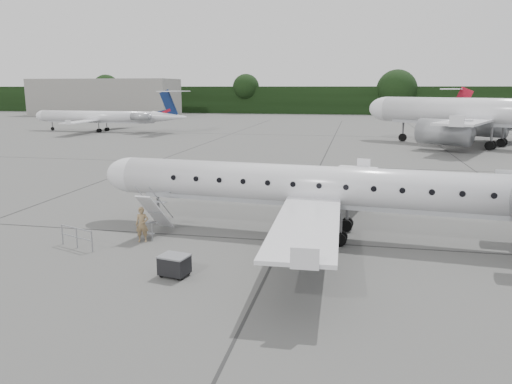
# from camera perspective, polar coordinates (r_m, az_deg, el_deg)

# --- Properties ---
(ground) EXTENTS (320.00, 320.00, 0.00)m
(ground) POSITION_cam_1_polar(r_m,az_deg,el_deg) (22.01, 12.50, -8.64)
(ground) COLOR #565754
(ground) RESTS_ON ground
(treeline) EXTENTS (260.00, 4.00, 8.00)m
(treeline) POSITION_cam_1_polar(r_m,az_deg,el_deg) (150.70, 11.79, 10.21)
(treeline) COLOR black
(treeline) RESTS_ON ground
(terminal_building) EXTENTS (40.00, 14.00, 10.00)m
(terminal_building) POSITION_cam_1_polar(r_m,az_deg,el_deg) (147.93, -16.89, 10.32)
(terminal_building) COLOR gray
(terminal_building) RESTS_ON ground
(main_regional_jet) EXTENTS (30.47, 23.28, 7.33)m
(main_regional_jet) POSITION_cam_1_polar(r_m,az_deg,el_deg) (25.67, 7.98, 2.91)
(main_regional_jet) COLOR silver
(main_regional_jet) RESTS_ON ground
(airstair) EXTENTS (1.09, 2.56, 2.30)m
(airstair) POSITION_cam_1_polar(r_m,az_deg,el_deg) (26.73, -11.44, -2.36)
(airstair) COLOR silver
(airstair) RESTS_ON ground
(passenger) EXTENTS (0.73, 0.56, 1.78)m
(passenger) POSITION_cam_1_polar(r_m,az_deg,el_deg) (25.62, -12.89, -3.64)
(passenger) COLOR olive
(passenger) RESTS_ON ground
(safety_railing) EXTENTS (2.08, 0.88, 1.00)m
(safety_railing) POSITION_cam_1_polar(r_m,az_deg,el_deg) (25.59, -19.80, -4.99)
(safety_railing) COLOR gray
(safety_railing) RESTS_ON ground
(baggage_cart) EXTENTS (1.28, 1.11, 0.96)m
(baggage_cart) POSITION_cam_1_polar(r_m,az_deg,el_deg) (20.87, -9.31, -8.25)
(baggage_cart) COLOR black
(baggage_cart) RESTS_ON ground
(bg_narrowbody) EXTENTS (43.10, 39.61, 12.61)m
(bg_narrowbody) POSITION_cam_1_polar(r_m,az_deg,el_deg) (71.21, 24.83, 9.72)
(bg_narrowbody) COLOR silver
(bg_narrowbody) RESTS_ON ground
(bg_regional_left) EXTENTS (28.55, 21.23, 7.24)m
(bg_regional_left) POSITION_cam_1_polar(r_m,az_deg,el_deg) (93.02, -17.74, 8.82)
(bg_regional_left) COLOR silver
(bg_regional_left) RESTS_ON ground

